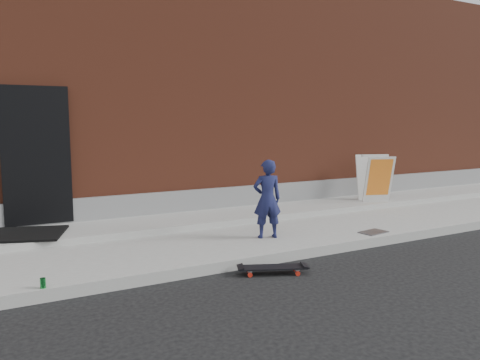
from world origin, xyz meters
TOP-DOWN VIEW (x-y plane):
  - ground at (0.00, 0.00)m, footprint 80.00×80.00m
  - sidewalk at (0.00, 1.50)m, footprint 20.00×3.00m
  - apron at (0.00, 2.40)m, footprint 20.00×1.20m
  - building at (-0.00, 6.99)m, footprint 20.00×8.10m
  - child at (0.49, 0.82)m, footprint 0.51×0.40m
  - skateboard at (-0.13, -0.34)m, footprint 0.91×0.55m
  - pizza_sign at (4.00, 2.13)m, footprint 0.80×0.87m
  - soda_can at (-2.83, 0.06)m, footprint 0.08×0.08m
  - doormat at (-2.90, 2.33)m, footprint 1.41×1.27m
  - utility_plate at (2.21, 0.28)m, footprint 0.49×0.36m

SIDE VIEW (x-z plane):
  - ground at x=0.00m, z-range 0.00..0.00m
  - sidewalk at x=0.00m, z-range 0.00..0.15m
  - skateboard at x=-0.13m, z-range 0.03..0.13m
  - utility_plate at x=2.21m, z-range 0.15..0.16m
  - apron at x=0.00m, z-range 0.15..0.25m
  - soda_can at x=-2.83m, z-range 0.15..0.26m
  - doormat at x=-2.90m, z-range 0.25..0.28m
  - pizza_sign at x=4.00m, z-range 0.25..1.25m
  - child at x=0.49m, z-range 0.15..1.38m
  - building at x=0.00m, z-range 0.00..5.00m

